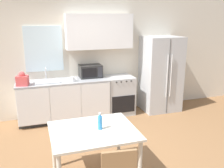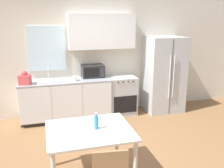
# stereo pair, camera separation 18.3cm
# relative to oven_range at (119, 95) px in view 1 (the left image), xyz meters

# --- Properties ---
(ground_plane) EXTENTS (12.00, 12.00, 0.00)m
(ground_plane) POSITION_rel_oven_range_xyz_m (-0.97, -1.62, -0.44)
(ground_plane) COLOR olive
(wall_back) EXTENTS (12.00, 0.38, 2.70)m
(wall_back) POSITION_rel_oven_range_xyz_m (-0.89, 0.30, 0.99)
(wall_back) COLOR beige
(wall_back) RESTS_ON ground_plane
(kitchen_counter) EXTENTS (1.95, 0.62, 0.89)m
(kitchen_counter) POSITION_rel_oven_range_xyz_m (-1.28, -0.00, 0.01)
(kitchen_counter) COLOR #333333
(kitchen_counter) RESTS_ON ground_plane
(oven_range) EXTENTS (0.62, 0.61, 0.89)m
(oven_range) POSITION_rel_oven_range_xyz_m (0.00, 0.00, 0.00)
(oven_range) COLOR #B7BABC
(oven_range) RESTS_ON ground_plane
(refrigerator) EXTENTS (0.87, 0.76, 1.77)m
(refrigerator) POSITION_rel_oven_range_xyz_m (1.03, -0.06, 0.44)
(refrigerator) COLOR silver
(refrigerator) RESTS_ON ground_plane
(kitchen_sink) EXTENTS (0.56, 0.41, 0.28)m
(kitchen_sink) POSITION_rel_oven_range_xyz_m (-1.62, 0.00, 0.47)
(kitchen_sink) COLOR #B7BABC
(kitchen_sink) RESTS_ON kitchen_counter
(microwave) EXTENTS (0.49, 0.33, 0.28)m
(microwave) POSITION_rel_oven_range_xyz_m (-0.65, 0.10, 0.59)
(microwave) COLOR #282828
(microwave) RESTS_ON kitchen_counter
(coffee_mug) EXTENTS (0.11, 0.08, 0.10)m
(coffee_mug) POSITION_rel_oven_range_xyz_m (-1.09, -0.14, 0.50)
(coffee_mug) COLOR white
(coffee_mug) RESTS_ON kitchen_counter
(grocery_bag_0) EXTENTS (0.26, 0.23, 0.28)m
(grocery_bag_0) POSITION_rel_oven_range_xyz_m (-2.10, -0.14, 0.57)
(grocery_bag_0) COLOR #D14C4C
(grocery_bag_0) RESTS_ON kitchen_counter
(dining_table) EXTENTS (1.15, 0.95, 0.74)m
(dining_table) POSITION_rel_oven_range_xyz_m (-1.17, -2.23, 0.20)
(dining_table) COLOR beige
(dining_table) RESTS_ON ground_plane
(drink_bottle) EXTENTS (0.06, 0.06, 0.24)m
(drink_bottle) POSITION_rel_oven_range_xyz_m (-1.07, -2.23, 0.39)
(drink_bottle) COLOR #338CD8
(drink_bottle) RESTS_ON dining_table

